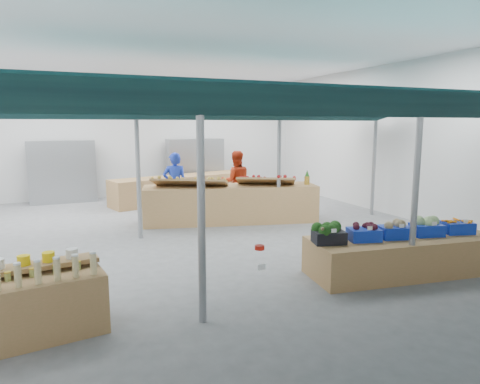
{
  "coord_description": "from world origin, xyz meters",
  "views": [
    {
      "loc": [
        -2.6,
        -8.99,
        2.52
      ],
      "look_at": [
        0.54,
        -1.6,
        1.26
      ],
      "focal_mm": 32.0,
      "sensor_mm": 36.0,
      "label": 1
    }
  ],
  "objects_px": {
    "crate_stack": "(413,248)",
    "vendor_left": "(175,185)",
    "vendor_right": "(236,182)",
    "veg_counter": "(402,255)",
    "fruit_counter": "(231,204)",
    "bottle_shelf": "(31,304)"
  },
  "relations": [
    {
      "from": "bottle_shelf",
      "to": "fruit_counter",
      "type": "bearing_deg",
      "value": 39.12
    },
    {
      "from": "veg_counter",
      "to": "vendor_left",
      "type": "distance_m",
      "value": 6.43
    },
    {
      "from": "fruit_counter",
      "to": "vendor_left",
      "type": "distance_m",
      "value": 1.68
    },
    {
      "from": "veg_counter",
      "to": "vendor_left",
      "type": "height_order",
      "value": "vendor_left"
    },
    {
      "from": "veg_counter",
      "to": "vendor_right",
      "type": "xyz_separation_m",
      "value": [
        -0.64,
        5.92,
        0.58
      ]
    },
    {
      "from": "vendor_right",
      "to": "vendor_left",
      "type": "bearing_deg",
      "value": 14.0
    },
    {
      "from": "veg_counter",
      "to": "fruit_counter",
      "type": "xyz_separation_m",
      "value": [
        -1.24,
        4.82,
        0.16
      ]
    },
    {
      "from": "crate_stack",
      "to": "vendor_left",
      "type": "xyz_separation_m",
      "value": [
        -2.95,
        5.64,
        0.59
      ]
    },
    {
      "from": "fruit_counter",
      "to": "vendor_right",
      "type": "height_order",
      "value": "vendor_right"
    },
    {
      "from": "crate_stack",
      "to": "veg_counter",
      "type": "bearing_deg",
      "value": -151.58
    },
    {
      "from": "bottle_shelf",
      "to": "vendor_right",
      "type": "height_order",
      "value": "vendor_right"
    },
    {
      "from": "fruit_counter",
      "to": "crate_stack",
      "type": "relative_size",
      "value": 7.39
    },
    {
      "from": "veg_counter",
      "to": "vendor_left",
      "type": "xyz_separation_m",
      "value": [
        -2.44,
        5.92,
        0.58
      ]
    },
    {
      "from": "veg_counter",
      "to": "vendor_right",
      "type": "height_order",
      "value": "vendor_right"
    },
    {
      "from": "veg_counter",
      "to": "fruit_counter",
      "type": "distance_m",
      "value": 4.98
    },
    {
      "from": "fruit_counter",
      "to": "vendor_right",
      "type": "relative_size",
      "value": 2.5
    },
    {
      "from": "bottle_shelf",
      "to": "vendor_left",
      "type": "xyz_separation_m",
      "value": [
        3.3,
        5.91,
        0.49
      ]
    },
    {
      "from": "vendor_left",
      "to": "vendor_right",
      "type": "xyz_separation_m",
      "value": [
        1.8,
        0.0,
        0.0
      ]
    },
    {
      "from": "vendor_left",
      "to": "bottle_shelf",
      "type": "bearing_deg",
      "value": 74.84
    },
    {
      "from": "fruit_counter",
      "to": "vendor_left",
      "type": "relative_size",
      "value": 2.5
    },
    {
      "from": "bottle_shelf",
      "to": "fruit_counter",
      "type": "relative_size",
      "value": 0.39
    },
    {
      "from": "crate_stack",
      "to": "vendor_right",
      "type": "bearing_deg",
      "value": 101.51
    }
  ]
}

